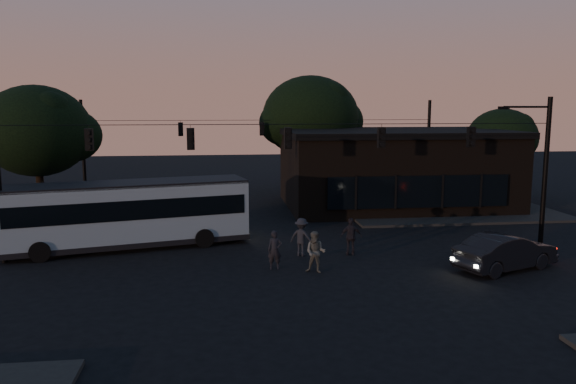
{
  "coord_description": "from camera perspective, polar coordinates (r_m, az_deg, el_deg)",
  "views": [
    {
      "loc": [
        -3.21,
        -22.13,
        7.05
      ],
      "look_at": [
        0.0,
        4.0,
        3.0
      ],
      "focal_mm": 35.0,
      "sensor_mm": 36.0,
      "label": 1
    }
  ],
  "objects": [
    {
      "name": "pedestrian_a",
      "position": [
        24.52,
        -1.35,
        -5.9
      ],
      "size": [
        0.64,
        0.44,
        1.7
      ],
      "primitive_type": "imported",
      "rotation": [
        0.0,
        0.0,
        -0.05
      ],
      "color": "black",
      "rests_on": "ground"
    },
    {
      "name": "building",
      "position": [
        40.25,
        10.71,
        2.4
      ],
      "size": [
        15.4,
        10.41,
        5.4
      ],
      "color": "black",
      "rests_on": "ground"
    },
    {
      "name": "sidewalk_far_left",
      "position": [
        38.34,
        -23.24,
        -2.46
      ],
      "size": [
        14.0,
        10.0,
        0.15
      ],
      "primitive_type": "cube",
      "color": "black",
      "rests_on": "ground"
    },
    {
      "name": "signal_rig_far",
      "position": [
        42.35,
        -2.65,
        4.88
      ],
      "size": [
        26.24,
        0.3,
        7.5
      ],
      "color": "black",
      "rests_on": "ground"
    },
    {
      "name": "signal_rig_near",
      "position": [
        26.45,
        0.0,
        3.1
      ],
      "size": [
        26.24,
        0.3,
        7.5
      ],
      "color": "black",
      "rests_on": "ground"
    },
    {
      "name": "sidewalk_far_right",
      "position": [
        39.82,
        15.58,
        -1.67
      ],
      "size": [
        14.0,
        10.0,
        0.15
      ],
      "primitive_type": "cube",
      "color": "black",
      "rests_on": "ground"
    },
    {
      "name": "pedestrian_b",
      "position": [
        24.0,
        2.81,
        -6.12
      ],
      "size": [
        1.07,
        0.96,
        1.79
      ],
      "primitive_type": "imported",
      "rotation": [
        0.0,
        0.0,
        -0.4
      ],
      "color": "#54554D",
      "rests_on": "ground"
    },
    {
      "name": "bus",
      "position": [
        29.04,
        -15.88,
        -1.89
      ],
      "size": [
        12.08,
        5.42,
        3.32
      ],
      "rotation": [
        0.0,
        0.0,
        0.24
      ],
      "color": "gray",
      "rests_on": "ground"
    },
    {
      "name": "pedestrian_c",
      "position": [
        26.92,
        6.43,
        -4.53
      ],
      "size": [
        1.08,
        0.51,
        1.79
      ],
      "primitive_type": "imported",
      "rotation": [
        0.0,
        0.0,
        3.07
      ],
      "color": "black",
      "rests_on": "ground"
    },
    {
      "name": "car",
      "position": [
        26.17,
        21.24,
        -5.69
      ],
      "size": [
        5.11,
        3.34,
        1.59
      ],
      "primitive_type": "imported",
      "rotation": [
        0.0,
        0.0,
        1.95
      ],
      "color": "black",
      "rests_on": "ground"
    },
    {
      "name": "ground",
      "position": [
        23.44,
        1.21,
        -8.75
      ],
      "size": [
        120.0,
        120.0,
        0.0
      ],
      "primitive_type": "plane",
      "color": "black",
      "rests_on": "ground"
    },
    {
      "name": "pedestrian_d",
      "position": [
        26.63,
        1.38,
        -4.6
      ],
      "size": [
        1.35,
        1.2,
        1.81
      ],
      "primitive_type": "imported",
      "rotation": [
        0.0,
        0.0,
        2.57
      ],
      "color": "black",
      "rests_on": "ground"
    },
    {
      "name": "tree_behind",
      "position": [
        44.72,
        2.3,
        7.63
      ],
      "size": [
        7.6,
        7.6,
        9.43
      ],
      "color": "black",
      "rests_on": "ground"
    },
    {
      "name": "tree_left",
      "position": [
        36.78,
        -24.18,
        5.67
      ],
      "size": [
        6.4,
        6.4,
        8.3
      ],
      "color": "black",
      "rests_on": "ground"
    },
    {
      "name": "tree_right",
      "position": [
        45.45,
        20.91,
        5.12
      ],
      "size": [
        5.2,
        5.2,
        6.86
      ],
      "color": "black",
      "rests_on": "ground"
    }
  ]
}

